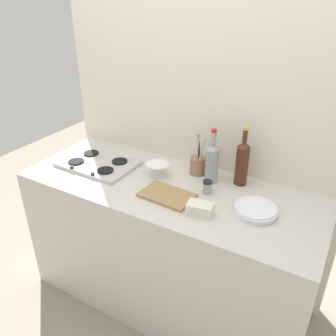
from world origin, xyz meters
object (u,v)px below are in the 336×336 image
wine_bottle_mid_left (212,162)px  utensil_crock (198,164)px  butter_dish (200,209)px  cutting_board (167,195)px  mixing_bowl (157,170)px  stovetop_hob (98,164)px  plate_stack (256,210)px  condiment_jar_front (207,187)px  wine_bottle_leftmost (242,162)px

wine_bottle_mid_left → utensil_crock: 0.14m
butter_dish → cutting_board: butter_dish is taller
mixing_bowl → cutting_board: bearing=-45.5°
stovetop_hob → utensil_crock: (0.61, 0.23, 0.05)m
butter_dish → plate_stack: bearing=30.8°
wine_bottle_mid_left → utensil_crock: bearing=157.0°
plate_stack → butter_dish: bearing=-149.2°
condiment_jar_front → wine_bottle_leftmost: bearing=57.6°
plate_stack → butter_dish: (-0.25, -0.15, 0.01)m
wine_bottle_mid_left → cutting_board: wine_bottle_mid_left is taller
mixing_bowl → utensil_crock: 0.25m
stovetop_hob → plate_stack: bearing=-0.7°
plate_stack → condiment_jar_front: (-0.30, 0.06, 0.02)m
mixing_bowl → utensil_crock: (0.20, 0.16, 0.02)m
wine_bottle_mid_left → condiment_jar_front: wine_bottle_mid_left is taller
butter_dish → cutting_board: 0.24m
condiment_jar_front → cutting_board: size_ratio=0.27×
plate_stack → wine_bottle_mid_left: 0.41m
wine_bottle_leftmost → condiment_jar_front: wine_bottle_leftmost is taller
wine_bottle_leftmost → butter_dish: size_ratio=2.69×
stovetop_hob → wine_bottle_mid_left: wine_bottle_mid_left is taller
stovetop_hob → utensil_crock: 0.66m
mixing_bowl → condiment_jar_front: bearing=-4.0°
wine_bottle_leftmost → wine_bottle_mid_left: 0.17m
utensil_crock → condiment_jar_front: (0.15, -0.18, -0.02)m
mixing_bowl → condiment_jar_front: (0.35, -0.02, -0.01)m
wine_bottle_leftmost → cutting_board: size_ratio=1.22×
wine_bottle_leftmost → butter_dish: bearing=-100.0°
wine_bottle_leftmost → utensil_crock: bearing=-177.1°
utensil_crock → wine_bottle_mid_left: bearing=-23.0°
plate_stack → wine_bottle_mid_left: size_ratio=0.67×
plate_stack → condiment_jar_front: 0.31m
stovetop_hob → butter_dish: butter_dish is taller
cutting_board → mixing_bowl: bearing=134.5°
stovetop_hob → butter_dish: bearing=-11.1°
wine_bottle_mid_left → butter_dish: 0.37m
wine_bottle_leftmost → utensil_crock: (-0.27, -0.01, -0.08)m
mixing_bowl → utensil_crock: utensil_crock is taller
wine_bottle_leftmost → stovetop_hob: bearing=-164.6°
wine_bottle_leftmost → mixing_bowl: bearing=-159.9°
wine_bottle_leftmost → utensil_crock: 0.28m
stovetop_hob → plate_stack: size_ratio=2.19×
utensil_crock → condiment_jar_front: utensil_crock is taller
wine_bottle_leftmost → plate_stack: bearing=-55.6°
wine_bottle_leftmost → wine_bottle_mid_left: wine_bottle_leftmost is taller
wine_bottle_leftmost → utensil_crock: size_ratio=1.33×
butter_dish → condiment_jar_front: size_ratio=1.71×
condiment_jar_front → cutting_board: bearing=-139.5°
stovetop_hob → wine_bottle_leftmost: 0.93m
butter_dish → cutting_board: bearing=165.8°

